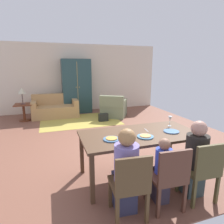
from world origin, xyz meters
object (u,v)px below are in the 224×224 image
object	(u,v)px
dining_chair_woman	(203,168)
person_woman	(194,161)
armoire	(77,86)
side_table	(24,110)
handbag	(103,117)
plate_near_woman	(171,131)
person_child	(161,172)
person_man	(125,174)
dining_chair_child	(169,175)
dining_chair_man	(130,183)
couch	(55,108)
dining_table	(140,137)
plate_near_child	(145,137)
armchair	(114,108)
wine_glass	(170,119)
plate_near_man	(112,139)
table_lamp	(22,91)

from	to	relation	value
dining_chair_woman	person_woman	world-z (taller)	person_woman
armoire	side_table	bearing A→B (deg)	-160.15
dining_chair_woman	handbag	distance (m)	4.27
plate_near_woman	person_child	distance (m)	0.83
person_man	dining_chair_child	world-z (taller)	person_man
dining_chair_man	couch	size ratio (longest dim) A/B	0.54
dining_table	plate_near_child	bearing A→B (deg)	-90.00
dining_chair_woman	handbag	xyz separation A→B (m)	(-0.17, 4.25, -0.36)
dining_table	dining_chair_man	world-z (taller)	dining_chair_man
dining_chair_woman	handbag	size ratio (longest dim) A/B	2.72
person_man	person_woman	distance (m)	1.04
dining_chair_child	handbag	distance (m)	4.28
dining_chair_child	armoire	bearing A→B (deg)	92.74
person_woman	armchair	bearing A→B (deg)	85.58
person_man	couch	bearing A→B (deg)	97.01
wine_glass	side_table	distance (m)	5.07
wine_glass	handbag	distance (m)	3.35
person_man	plate_near_man	bearing A→B (deg)	90.34
wine_glass	armoire	distance (m)	4.93
wine_glass	table_lamp	world-z (taller)	table_lamp
side_table	handbag	distance (m)	2.72
dining_table	person_woman	xyz separation A→B (m)	(0.52, -0.65, -0.18)
wine_glass	person_child	distance (m)	1.17
wine_glass	couch	world-z (taller)	wine_glass
person_man	armchair	size ratio (longest dim) A/B	0.94
couch	side_table	bearing A→B (deg)	-166.08
plate_near_woman	side_table	distance (m)	5.21
person_woman	armchair	xyz separation A→B (m)	(0.35, 4.53, -0.19)
person_woman	plate_near_man	bearing A→B (deg)	152.99
plate_near_child	armchair	xyz separation A→B (m)	(0.87, 4.05, -0.45)
wine_glass	side_table	size ratio (longest dim) A/B	0.32
couch	handbag	xyz separation A→B (m)	(1.51, -1.16, -0.17)
table_lamp	dining_table	bearing A→B (deg)	-62.99
dining_chair_man	table_lamp	bearing A→B (deg)	108.00
wine_glass	dining_chair_woman	bearing A→B (deg)	-99.32
armchair	handbag	bearing A→B (deg)	-138.98
wine_glass	dining_chair_woman	world-z (taller)	wine_glass
person_man	armoire	size ratio (longest dim) A/B	0.53
plate_near_woman	handbag	xyz separation A→B (m)	(-0.17, 3.52, -0.64)
plate_near_child	plate_near_woman	world-z (taller)	same
plate_near_woman	side_table	xyz separation A→B (m)	(-2.72, 4.42, -0.39)
plate_near_woman	person_man	xyz separation A→B (m)	(-1.04, -0.55, -0.26)
side_table	table_lamp	xyz separation A→B (m)	(0.00, 0.00, 0.63)
dining_chair_man	person_woman	xyz separation A→B (m)	(1.05, 0.17, 0.02)
plate_near_man	person_man	world-z (taller)	person_man
plate_near_child	wine_glass	bearing A→B (deg)	27.80
dining_table	armoire	size ratio (longest dim) A/B	0.90
plate_near_man	dining_chair_child	xyz separation A→B (m)	(0.52, -0.71, -0.28)
dining_chair_woman	handbag	world-z (taller)	dining_chair_woman
plate_near_woman	person_child	xyz separation A→B (m)	(-0.52, -0.56, -0.34)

